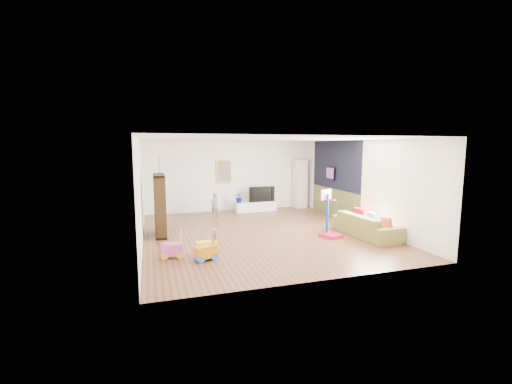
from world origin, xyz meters
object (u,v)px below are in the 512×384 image
object	(u,v)px
media_console	(256,207)
sofa	(366,225)
basketball_hoop	(331,214)
bookshelf	(160,205)

from	to	relation	value
media_console	sofa	bearing A→B (deg)	-68.35
media_console	basketball_hoop	world-z (taller)	basketball_hoop
sofa	bookshelf	bearing A→B (deg)	67.91
media_console	sofa	xyz separation A→B (m)	(1.84, -4.47, 0.13)
bookshelf	basketball_hoop	world-z (taller)	bookshelf
bookshelf	media_console	bearing A→B (deg)	36.74
basketball_hoop	media_console	bearing A→B (deg)	81.00
bookshelf	sofa	size ratio (longest dim) A/B	0.81
media_console	bookshelf	xyz separation A→B (m)	(-3.65, -2.61, 0.68)
bookshelf	sofa	xyz separation A→B (m)	(5.49, -1.86, -0.55)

